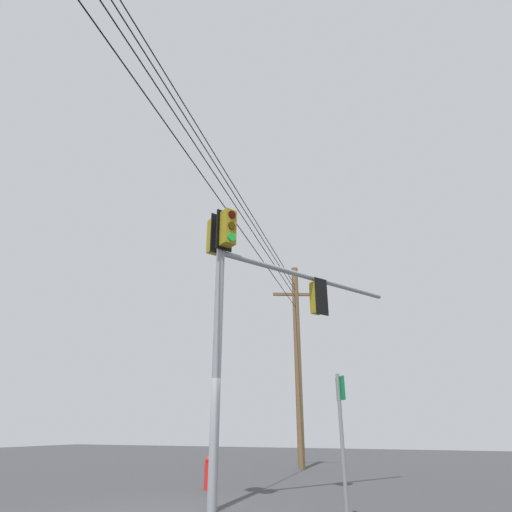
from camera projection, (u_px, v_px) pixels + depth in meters
The scene contains 5 objects.
signal_mast_assembly at pixel (255, 292), 10.55m from camera, with size 3.65×5.62×6.52m.
utility_pole_wooden at pixel (298, 357), 18.34m from camera, with size 1.92×0.94×8.49m.
route_sign_primary at pixel (342, 426), 7.60m from camera, with size 0.22×0.32×2.45m.
fire_hydrant at pixel (209, 473), 11.22m from camera, with size 0.22×0.31×0.81m.
overhead_wire_span at pixel (209, 163), 10.16m from camera, with size 2.06×20.92×1.58m.
Camera 1 is at (4.93, -7.49, 1.49)m, focal length 29.70 mm.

